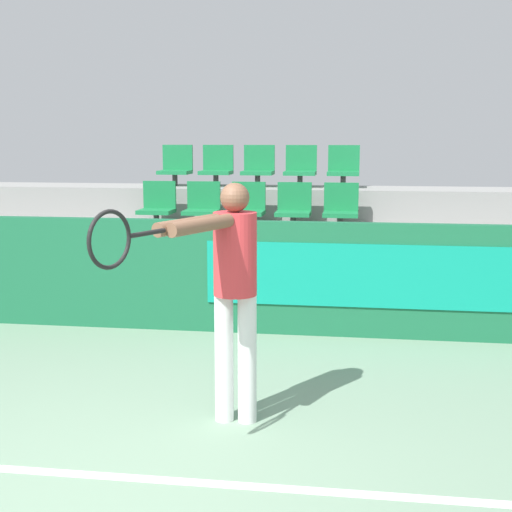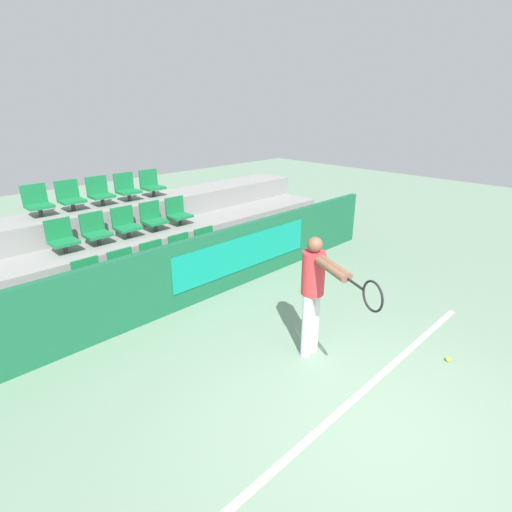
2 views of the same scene
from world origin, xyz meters
The scene contains 23 objects.
ground_plane centered at (0.00, 0.00, 0.00)m, with size 30.00×30.00×0.00m, color gray.
court_baseline centered at (0.00, 0.32, 0.00)m, with size 6.21×0.08×0.01m.
barrier_wall centered at (0.03, 3.54, 0.57)m, with size 10.13×0.14×1.14m.
bleacher_tier_front centered at (0.00, 4.08, 0.22)m, with size 9.73×0.93×0.44m.
bleacher_tier_middle centered at (0.00, 5.00, 0.44)m, with size 9.73×0.93×0.87m.
bleacher_tier_back centered at (0.00, 5.93, 0.65)m, with size 9.73×0.93×1.31m.
stadium_chair_0 centered at (-1.13, 4.19, 0.69)m, with size 0.41×0.38×0.55m.
stadium_chair_1 centered at (-0.56, 4.19, 0.69)m, with size 0.41×0.38×0.55m.
stadium_chair_2 centered at (0.00, 4.19, 0.69)m, with size 0.41×0.38×0.55m.
stadium_chair_3 centered at (0.56, 4.19, 0.69)m, with size 0.41×0.38×0.55m.
stadium_chair_4 centered at (1.13, 4.19, 0.69)m, with size 0.41×0.38×0.55m.
stadium_chair_5 centered at (-1.13, 5.12, 1.13)m, with size 0.41×0.38×0.55m.
stadium_chair_6 centered at (-0.56, 5.12, 1.13)m, with size 0.41×0.38×0.55m.
stadium_chair_7 centered at (0.00, 5.12, 1.13)m, with size 0.41×0.38×0.55m.
stadium_chair_8 centered at (0.56, 5.12, 1.13)m, with size 0.41×0.38×0.55m.
stadium_chair_9 centered at (1.13, 5.12, 1.13)m, with size 0.41×0.38×0.55m.
stadium_chair_10 centered at (-1.13, 6.04, 1.56)m, with size 0.41×0.38×0.55m.
stadium_chair_11 centered at (-0.56, 6.04, 1.56)m, with size 0.41×0.38×0.55m.
stadium_chair_12 centered at (0.00, 6.04, 1.56)m, with size 0.41×0.38×0.55m.
stadium_chair_13 centered at (0.56, 6.04, 1.56)m, with size 0.41×0.38×0.55m.
stadium_chair_14 centered at (1.13, 6.04, 1.56)m, with size 0.41×0.38×0.55m.
tennis_player centered at (0.50, 1.18, 1.02)m, with size 0.71×1.38×1.66m.
tennis_ball centered at (1.68, -0.16, 0.03)m, with size 0.07×0.07×0.07m.
Camera 2 is at (-3.21, -1.51, 3.20)m, focal length 28.00 mm.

